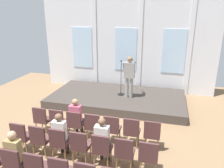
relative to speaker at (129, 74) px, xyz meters
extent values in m
plane|color=#846647|center=(-0.54, -3.18, -1.36)|extent=(13.28, 13.28, 0.00)
cube|color=silver|center=(-0.54, 1.92, 0.87)|extent=(8.52, 0.10, 4.46)
cube|color=silver|center=(-2.81, 1.86, 0.69)|extent=(1.06, 0.04, 2.05)
cube|color=silver|center=(-2.13, 1.87, 0.87)|extent=(0.20, 0.08, 4.46)
cube|color=silver|center=(-0.54, 1.86, 0.69)|extent=(1.06, 0.04, 2.05)
cube|color=silver|center=(0.14, 1.87, 0.87)|extent=(0.20, 0.08, 4.46)
cube|color=silver|center=(1.73, 1.86, 0.69)|extent=(1.06, 0.04, 2.05)
cube|color=silver|center=(2.41, 1.87, 0.87)|extent=(0.20, 0.08, 4.46)
cube|color=#3F3833|center=(-0.54, 0.13, -1.20)|extent=(5.79, 2.98, 0.34)
cylinder|color=gray|center=(-0.09, -0.02, -0.59)|extent=(0.14, 0.14, 0.87)
cylinder|color=gray|center=(0.09, -0.02, -0.59)|extent=(0.14, 0.14, 0.87)
cube|color=gray|center=(0.00, -0.02, 0.17)|extent=(0.42, 0.22, 0.65)
cube|color=#26663F|center=(0.00, 0.10, 0.25)|extent=(0.06, 0.01, 0.39)
sphere|color=#8C6647|center=(0.00, -0.01, 0.63)|extent=(0.21, 0.21, 0.21)
cylinder|color=gray|center=(-0.24, 0.06, 0.28)|extent=(0.09, 0.28, 0.45)
cylinder|color=gray|center=(0.15, 0.12, 0.49)|extent=(0.15, 0.36, 0.15)
cylinder|color=gray|center=(0.11, 0.25, 0.51)|extent=(0.11, 0.34, 0.15)
sphere|color=#8C6647|center=(0.01, 0.51, 0.54)|extent=(0.10, 0.10, 0.10)
cylinder|color=black|center=(-0.40, 0.21, -1.01)|extent=(0.28, 0.28, 0.03)
cylinder|color=black|center=(-0.40, 0.21, -0.27)|extent=(0.02, 0.02, 1.45)
sphere|color=#262626|center=(-0.40, 0.21, 0.49)|extent=(0.07, 0.07, 0.07)
cylinder|color=olive|center=(-2.14, -2.77, -1.16)|extent=(0.04, 0.04, 0.40)
cylinder|color=olive|center=(-2.50, -2.77, -1.16)|extent=(0.04, 0.04, 0.40)
cylinder|color=olive|center=(-2.14, -3.11, -1.16)|extent=(0.04, 0.04, 0.40)
cylinder|color=olive|center=(-2.50, -3.11, -1.16)|extent=(0.04, 0.04, 0.40)
cube|color=#4C2D2D|center=(-2.32, -2.94, -0.92)|extent=(0.46, 0.44, 0.08)
cube|color=#4C2D2D|center=(-2.32, -3.13, -0.65)|extent=(0.46, 0.06, 0.46)
cylinder|color=olive|center=(-1.54, -2.77, -1.16)|extent=(0.04, 0.04, 0.40)
cylinder|color=olive|center=(-1.90, -2.77, -1.16)|extent=(0.04, 0.04, 0.40)
cylinder|color=olive|center=(-1.54, -3.11, -1.16)|extent=(0.04, 0.04, 0.40)
cylinder|color=olive|center=(-1.90, -3.11, -1.16)|extent=(0.04, 0.04, 0.40)
cube|color=#4C2D2D|center=(-1.72, -2.94, -0.92)|extent=(0.46, 0.44, 0.08)
cube|color=#4C2D2D|center=(-1.72, -3.13, -0.65)|extent=(0.46, 0.06, 0.46)
cylinder|color=olive|center=(-0.95, -2.77, -1.16)|extent=(0.04, 0.04, 0.40)
cylinder|color=olive|center=(-1.31, -2.77, -1.16)|extent=(0.04, 0.04, 0.40)
cylinder|color=olive|center=(-0.95, -3.11, -1.16)|extent=(0.04, 0.04, 0.40)
cylinder|color=olive|center=(-1.31, -3.11, -1.16)|extent=(0.04, 0.04, 0.40)
cube|color=#4C2D2D|center=(-1.13, -2.94, -0.92)|extent=(0.46, 0.44, 0.08)
cube|color=#4C2D2D|center=(-1.13, -3.13, -0.65)|extent=(0.46, 0.06, 0.46)
cylinder|color=#2D2D33|center=(-1.22, -2.76, -1.14)|extent=(0.10, 0.10, 0.44)
cylinder|color=#2D2D33|center=(-1.04, -2.76, -1.14)|extent=(0.10, 0.10, 0.44)
cube|color=#2D2D33|center=(-1.13, -2.88, -0.86)|extent=(0.34, 0.36, 0.12)
cube|color=#B24C66|center=(-1.13, -2.99, -0.53)|extent=(0.36, 0.20, 0.54)
sphere|color=#8C6647|center=(-1.13, -2.97, -0.15)|extent=(0.20, 0.20, 0.20)
cylinder|color=olive|center=(-0.36, -2.77, -1.16)|extent=(0.04, 0.04, 0.40)
cylinder|color=olive|center=(-0.72, -2.77, -1.16)|extent=(0.04, 0.04, 0.40)
cylinder|color=olive|center=(-0.36, -3.11, -1.16)|extent=(0.04, 0.04, 0.40)
cylinder|color=olive|center=(-0.72, -3.11, -1.16)|extent=(0.04, 0.04, 0.40)
cube|color=#4C2D2D|center=(-0.54, -2.94, -0.92)|extent=(0.46, 0.44, 0.08)
cube|color=#4C2D2D|center=(-0.54, -3.13, -0.65)|extent=(0.46, 0.06, 0.46)
cylinder|color=olive|center=(0.23, -2.77, -1.16)|extent=(0.04, 0.04, 0.40)
cylinder|color=olive|center=(-0.13, -2.77, -1.16)|extent=(0.04, 0.04, 0.40)
cylinder|color=olive|center=(0.23, -3.11, -1.16)|extent=(0.04, 0.04, 0.40)
cylinder|color=olive|center=(-0.13, -3.11, -1.16)|extent=(0.04, 0.04, 0.40)
cube|color=#4C2D2D|center=(0.05, -2.94, -0.92)|extent=(0.46, 0.44, 0.08)
cube|color=#4C2D2D|center=(0.05, -3.13, -0.65)|extent=(0.46, 0.06, 0.46)
cylinder|color=olive|center=(0.82, -2.77, -1.16)|extent=(0.04, 0.04, 0.40)
cylinder|color=olive|center=(0.46, -2.77, -1.16)|extent=(0.04, 0.04, 0.40)
cylinder|color=olive|center=(0.82, -3.11, -1.16)|extent=(0.04, 0.04, 0.40)
cylinder|color=olive|center=(0.46, -3.11, -1.16)|extent=(0.04, 0.04, 0.40)
cube|color=#4C2D2D|center=(0.64, -2.94, -0.92)|extent=(0.46, 0.44, 0.08)
cube|color=#4C2D2D|center=(0.64, -3.13, -0.65)|extent=(0.46, 0.06, 0.46)
cylinder|color=olive|center=(1.42, -2.77, -1.16)|extent=(0.04, 0.04, 0.40)
cylinder|color=olive|center=(1.06, -2.77, -1.16)|extent=(0.04, 0.04, 0.40)
cylinder|color=olive|center=(1.42, -3.11, -1.16)|extent=(0.04, 0.04, 0.40)
cylinder|color=olive|center=(1.06, -3.11, -1.16)|extent=(0.04, 0.04, 0.40)
cube|color=#4C2D2D|center=(1.24, -2.94, -0.92)|extent=(0.46, 0.44, 0.08)
cube|color=#4C2D2D|center=(1.24, -3.13, -0.65)|extent=(0.46, 0.06, 0.46)
cylinder|color=olive|center=(-2.14, -3.82, -1.16)|extent=(0.04, 0.04, 0.40)
cylinder|color=olive|center=(-2.50, -3.82, -1.16)|extent=(0.04, 0.04, 0.40)
cylinder|color=olive|center=(-2.14, -4.16, -1.16)|extent=(0.04, 0.04, 0.40)
cylinder|color=olive|center=(-2.50, -4.16, -1.16)|extent=(0.04, 0.04, 0.40)
cube|color=#4C2D2D|center=(-2.32, -3.99, -0.92)|extent=(0.46, 0.44, 0.08)
cube|color=#4C2D2D|center=(-2.32, -4.18, -0.65)|extent=(0.46, 0.06, 0.46)
cylinder|color=olive|center=(-1.54, -3.82, -1.16)|extent=(0.04, 0.04, 0.40)
cylinder|color=olive|center=(-1.90, -3.82, -1.16)|extent=(0.04, 0.04, 0.40)
cylinder|color=olive|center=(-1.54, -4.16, -1.16)|extent=(0.04, 0.04, 0.40)
cylinder|color=olive|center=(-1.90, -4.16, -1.16)|extent=(0.04, 0.04, 0.40)
cube|color=#4C2D2D|center=(-1.72, -3.99, -0.92)|extent=(0.46, 0.44, 0.08)
cube|color=#4C2D2D|center=(-1.72, -4.18, -0.65)|extent=(0.46, 0.06, 0.46)
cylinder|color=olive|center=(-0.95, -3.82, -1.16)|extent=(0.04, 0.04, 0.40)
cylinder|color=olive|center=(-1.31, -3.82, -1.16)|extent=(0.04, 0.04, 0.40)
cylinder|color=olive|center=(-0.95, -4.16, -1.16)|extent=(0.04, 0.04, 0.40)
cylinder|color=olive|center=(-1.31, -4.16, -1.16)|extent=(0.04, 0.04, 0.40)
cube|color=#4C2D2D|center=(-1.13, -3.99, -0.92)|extent=(0.46, 0.44, 0.08)
cube|color=#4C2D2D|center=(-1.13, -4.18, -0.65)|extent=(0.46, 0.06, 0.46)
cylinder|color=#2D2D33|center=(-1.22, -3.81, -1.14)|extent=(0.10, 0.10, 0.44)
cylinder|color=#2D2D33|center=(-1.04, -3.81, -1.14)|extent=(0.10, 0.10, 0.44)
cube|color=#2D2D33|center=(-1.13, -3.93, -0.86)|extent=(0.34, 0.36, 0.12)
cube|color=silver|center=(-1.13, -4.04, -0.53)|extent=(0.36, 0.20, 0.55)
sphere|color=brown|center=(-1.13, -4.02, -0.14)|extent=(0.20, 0.20, 0.20)
cylinder|color=olive|center=(-0.36, -3.82, -1.16)|extent=(0.04, 0.04, 0.40)
cylinder|color=olive|center=(-0.72, -3.82, -1.16)|extent=(0.04, 0.04, 0.40)
cylinder|color=olive|center=(-0.36, -4.16, -1.16)|extent=(0.04, 0.04, 0.40)
cylinder|color=olive|center=(-0.72, -4.16, -1.16)|extent=(0.04, 0.04, 0.40)
cube|color=#4C2D2D|center=(-0.54, -3.99, -0.92)|extent=(0.46, 0.44, 0.08)
cube|color=#4C2D2D|center=(-0.54, -4.18, -0.65)|extent=(0.46, 0.06, 0.46)
cylinder|color=olive|center=(0.23, -3.82, -1.16)|extent=(0.04, 0.04, 0.40)
cylinder|color=olive|center=(-0.13, -3.82, -1.16)|extent=(0.04, 0.04, 0.40)
cylinder|color=olive|center=(0.23, -4.16, -1.16)|extent=(0.04, 0.04, 0.40)
cylinder|color=olive|center=(-0.13, -4.16, -1.16)|extent=(0.04, 0.04, 0.40)
cube|color=#4C2D2D|center=(0.05, -3.99, -0.92)|extent=(0.46, 0.44, 0.08)
cube|color=#4C2D2D|center=(0.05, -4.18, -0.65)|extent=(0.46, 0.06, 0.46)
cylinder|color=#2D2D33|center=(-0.04, -3.81, -1.14)|extent=(0.10, 0.10, 0.44)
cylinder|color=#2D2D33|center=(0.14, -3.81, -1.14)|extent=(0.10, 0.10, 0.44)
cube|color=#2D2D33|center=(0.05, -3.93, -0.86)|extent=(0.34, 0.36, 0.12)
cube|color=silver|center=(0.05, -4.04, -0.52)|extent=(0.36, 0.20, 0.57)
sphere|color=brown|center=(0.05, -4.02, -0.12)|extent=(0.20, 0.20, 0.20)
cylinder|color=olive|center=(0.82, -3.82, -1.16)|extent=(0.04, 0.04, 0.40)
cylinder|color=olive|center=(0.46, -3.82, -1.16)|extent=(0.04, 0.04, 0.40)
cylinder|color=olive|center=(0.82, -4.16, -1.16)|extent=(0.04, 0.04, 0.40)
cylinder|color=olive|center=(0.46, -4.16, -1.16)|extent=(0.04, 0.04, 0.40)
cube|color=#4C2D2D|center=(0.64, -3.99, -0.92)|extent=(0.46, 0.44, 0.08)
cube|color=#4C2D2D|center=(0.64, -4.18, -0.65)|extent=(0.46, 0.06, 0.46)
cylinder|color=olive|center=(1.42, -3.82, -1.16)|extent=(0.04, 0.04, 0.40)
cylinder|color=olive|center=(1.06, -3.82, -1.16)|extent=(0.04, 0.04, 0.40)
cylinder|color=olive|center=(1.06, -4.16, -1.16)|extent=(0.04, 0.04, 0.40)
cube|color=#4C2D2D|center=(1.24, -3.99, -0.92)|extent=(0.46, 0.44, 0.08)
cube|color=#4C2D2D|center=(1.24, -4.18, -0.65)|extent=(0.46, 0.06, 0.46)
cylinder|color=olive|center=(-2.14, -4.88, -1.16)|extent=(0.04, 0.04, 0.40)
cylinder|color=olive|center=(-1.90, -4.88, -1.16)|extent=(0.04, 0.04, 0.40)
cube|color=#4C2D2D|center=(-1.72, -5.05, -0.92)|extent=(0.46, 0.44, 0.08)
cube|color=#4C2D2D|center=(-1.72, -5.24, -0.65)|extent=(0.46, 0.06, 0.46)
cylinder|color=#2D2D33|center=(-1.81, -4.87, -1.14)|extent=(0.10, 0.10, 0.44)
cylinder|color=#2D2D33|center=(-1.63, -4.87, -1.14)|extent=(0.10, 0.10, 0.44)
cube|color=#2D2D33|center=(-1.72, -4.99, -0.86)|extent=(0.34, 0.36, 0.12)
cube|color=#997F4C|center=(-1.72, -5.10, -0.53)|extent=(0.36, 0.20, 0.55)
sphere|color=tan|center=(-1.72, -5.08, -0.15)|extent=(0.20, 0.20, 0.20)
cube|color=#4C2D2D|center=(-1.13, -5.05, -0.92)|extent=(0.46, 0.44, 0.08)
cube|color=#4C2D2D|center=(-1.13, -5.24, -0.65)|extent=(0.46, 0.06, 0.46)
cube|color=#4C2D2D|center=(-0.54, -5.24, -0.65)|extent=(0.46, 0.06, 0.46)
camera|label=1|loc=(1.52, -8.63, 2.48)|focal=35.12mm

